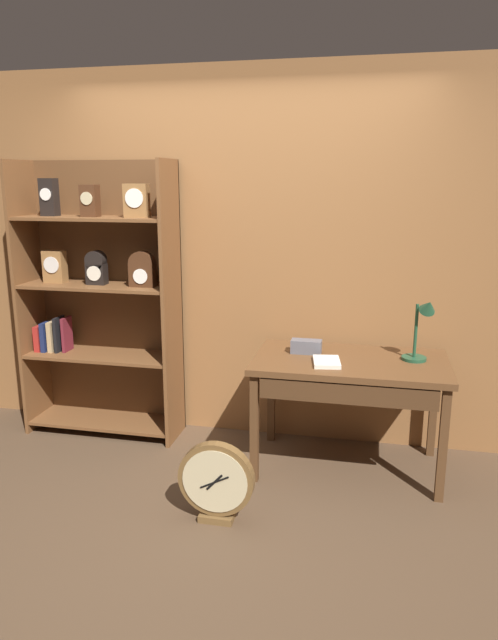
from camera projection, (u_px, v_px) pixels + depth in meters
ground_plane at (194, 532)px, 3.12m from camera, size 10.00×10.00×0.00m
back_wood_panel at (248, 259)px, 4.09m from camera, size 4.80×0.05×2.60m
bookshelf at (100, 299)px, 4.18m from camera, size 1.13×0.38×1.98m
workbench at (350, 374)px, 3.64m from camera, size 1.21×0.70×0.74m
desk_lamp at (422, 327)px, 3.55m from camera, size 0.20×0.20×0.42m
toolbox_small at (306, 347)px, 3.77m from camera, size 0.20×0.09×0.09m
open_repair_manual at (327, 362)px, 3.56m from camera, size 0.19×0.24×0.02m
round_clock_large at (216, 482)px, 3.17m from camera, size 0.43×0.11×0.47m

